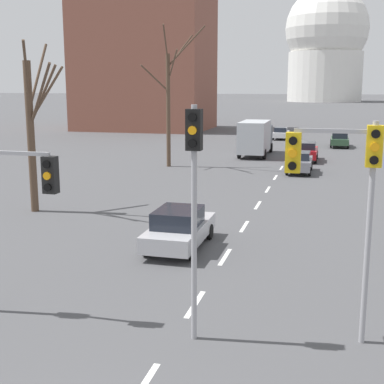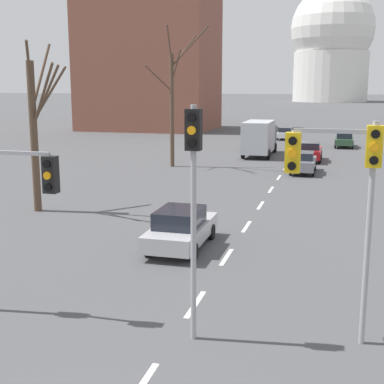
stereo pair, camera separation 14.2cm
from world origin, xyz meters
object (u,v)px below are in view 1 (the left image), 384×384
(traffic_signal_near_left, at_px, (1,186))
(traffic_signal_near_right, at_px, (344,176))
(sedan_far_right, at_px, (281,133))
(traffic_signal_centre_tall, at_px, (194,181))
(sedan_far_left, at_px, (179,228))
(sedan_distant_centre, at_px, (263,130))
(sedan_mid_centre, at_px, (300,162))
(sedan_near_right, at_px, (340,139))
(sedan_near_left, at_px, (306,151))
(delivery_truck, at_px, (256,137))

(traffic_signal_near_left, xyz_separation_m, traffic_signal_near_right, (8.76, 0.70, 0.51))
(traffic_signal_near_right, distance_m, sedan_far_right, 51.28)
(traffic_signal_near_right, relative_size, traffic_signal_centre_tall, 0.94)
(sedan_far_left, xyz_separation_m, sedan_distant_centre, (-2.63, 46.98, 0.03))
(sedan_far_left, bearing_deg, sedan_mid_centre, 80.17)
(sedan_near_right, distance_m, sedan_distant_centre, 12.91)
(traffic_signal_centre_tall, bearing_deg, traffic_signal_near_left, 178.52)
(sedan_mid_centre, relative_size, sedan_far_right, 1.02)
(sedan_near_left, height_order, sedan_distant_centre, sedan_distant_centre)
(sedan_mid_centre, bearing_deg, delivery_truck, 116.69)
(sedan_near_right, height_order, sedan_distant_centre, sedan_distant_centre)
(traffic_signal_near_left, distance_m, traffic_signal_centre_tall, 5.34)
(traffic_signal_near_left, relative_size, sedan_near_right, 1.05)
(sedan_near_left, bearing_deg, delivery_truck, 152.33)
(sedan_mid_centre, bearing_deg, traffic_signal_near_right, -84.64)
(delivery_truck, bearing_deg, sedan_mid_centre, -63.31)
(delivery_truck, bearing_deg, traffic_signal_near_right, -78.85)
(sedan_near_right, xyz_separation_m, sedan_far_left, (-6.41, -37.76, 0.00))
(traffic_signal_centre_tall, relative_size, sedan_far_right, 1.38)
(sedan_distant_centre, bearing_deg, traffic_signal_centre_tall, -84.65)
(traffic_signal_near_left, xyz_separation_m, sedan_near_right, (9.28, 44.88, -2.82))
(sedan_near_left, relative_size, sedan_distant_centre, 1.07)
(traffic_signal_near_right, bearing_deg, sedan_distant_centre, 99.06)
(sedan_mid_centre, bearing_deg, sedan_near_right, 80.59)
(sedan_near_right, xyz_separation_m, delivery_truck, (-7.43, -9.13, 0.91))
(traffic_signal_near_left, height_order, traffic_signal_near_right, traffic_signal_near_right)
(traffic_signal_near_right, bearing_deg, sedan_mid_centre, 95.36)
(sedan_far_right, bearing_deg, delivery_truck, -92.99)
(traffic_signal_near_left, relative_size, traffic_signal_near_right, 0.87)
(sedan_far_right, relative_size, delivery_truck, 0.58)
(traffic_signal_near_right, bearing_deg, traffic_signal_centre_tall, -166.24)
(traffic_signal_near_left, distance_m, sedan_far_left, 8.18)
(sedan_far_right, distance_m, delivery_truck, 15.81)
(traffic_signal_near_right, relative_size, sedan_distant_centre, 1.29)
(sedan_near_left, bearing_deg, sedan_distant_centre, 106.57)
(traffic_signal_near_left, xyz_separation_m, sedan_near_left, (6.42, 33.35, -2.78))
(sedan_near_left, xyz_separation_m, sedan_distant_centre, (-6.17, 20.75, -0.01))
(sedan_mid_centre, relative_size, sedan_far_left, 0.95)
(sedan_far_right, height_order, sedan_distant_centre, sedan_distant_centre)
(traffic_signal_centre_tall, relative_size, sedan_mid_centre, 1.35)
(sedan_mid_centre, relative_size, sedan_distant_centre, 1.02)
(traffic_signal_centre_tall, height_order, sedan_near_left, traffic_signal_centre_tall)
(sedan_distant_centre, bearing_deg, sedan_near_left, -73.43)
(traffic_signal_near_right, relative_size, delivery_truck, 0.76)
(sedan_near_left, bearing_deg, sedan_near_right, 76.07)
(sedan_far_right, bearing_deg, sedan_mid_centre, -81.62)
(sedan_mid_centre, relative_size, delivery_truck, 0.60)
(sedan_mid_centre, xyz_separation_m, sedan_far_left, (-3.43, -19.78, -0.00))
(sedan_near_right, distance_m, delivery_truck, 11.81)
(traffic_signal_centre_tall, distance_m, sedan_mid_centre, 27.24)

